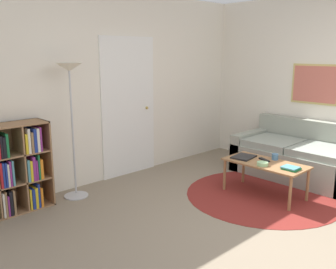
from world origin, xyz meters
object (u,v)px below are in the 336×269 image
Objects in this scene: cup at (275,157)px; bowl at (263,164)px; floor_lamp at (70,86)px; couch at (301,158)px; bookshelf at (6,171)px; coffee_table at (265,166)px; laptop at (244,157)px.

bowl is at bearing -175.11° from cup.
floor_lamp is 3.39m from couch.
coffee_table is (2.55, -1.70, -0.10)m from bookshelf.
couch is at bearing 3.20° from coffee_table.
bookshelf reaches higher than coffee_table.
floor_lamp is 20.40× the size of cup.
bowl is (-1.19, -0.11, 0.18)m from couch.
coffee_table is at bearing -42.66° from floor_lamp.
laptop is 0.38m from bowl.
couch reaches higher than coffee_table.
floor_lamp is at bearing -6.15° from bookshelf.
couch is (3.60, -1.64, -0.22)m from bookshelf.
bowl is 0.33m from cup.
bookshelf is 1.00× the size of coffee_table.
bookshelf is 3.07m from coffee_table.
coffee_table is at bearing -33.66° from bookshelf.
bookshelf reaches higher than cup.
laptop is (1.73, -1.30, -0.94)m from floor_lamp.
couch reaches higher than cup.
cup reaches higher than bowl.
bookshelf is 12.43× the size of cup.
couch is 0.88m from cup.
couch is 13.06× the size of bowl.
bookshelf reaches higher than laptop.
coffee_table is 3.05× the size of laptop.
coffee_table is 7.50× the size of bowl.
bowl is (2.41, -1.75, -0.03)m from bookshelf.
floor_lamp is 2.69m from cup.
floor_lamp is at bearing 137.34° from coffee_table.
coffee_table is at bearing 18.34° from bowl.
coffee_table is 12.47× the size of cup.
couch reaches higher than laptop.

